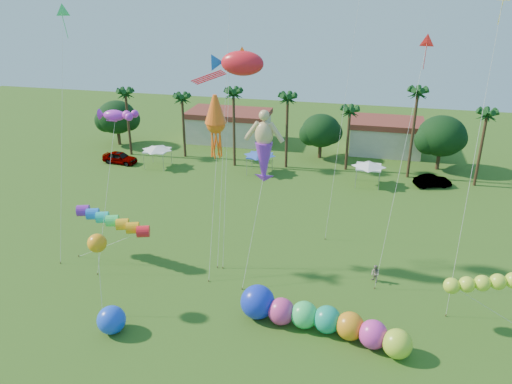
% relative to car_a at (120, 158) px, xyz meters
% --- Properties ---
extents(ground, '(160.00, 160.00, 0.00)m').
position_rel_car_a_xyz_m(ground, '(25.75, -36.10, -0.83)').
color(ground, '#285116').
rests_on(ground, ground).
extents(tree_line, '(69.46, 8.91, 11.00)m').
position_rel_car_a_xyz_m(tree_line, '(29.32, 7.89, 3.45)').
color(tree_line, '#3A2819').
rests_on(tree_line, ground).
extents(buildings_row, '(35.00, 7.00, 4.00)m').
position_rel_car_a_xyz_m(buildings_row, '(22.66, 13.90, 1.17)').
color(buildings_row, beige).
rests_on(buildings_row, ground).
extents(tent_row, '(31.00, 4.00, 0.60)m').
position_rel_car_a_xyz_m(tent_row, '(19.75, 0.23, 1.92)').
color(tent_row, white).
rests_on(tent_row, ground).
extents(car_a, '(5.05, 2.45, 1.66)m').
position_rel_car_a_xyz_m(car_a, '(0.00, 0.00, 0.00)').
color(car_a, '#4C4C54').
rests_on(car_a, ground).
extents(car_b, '(4.73, 2.95, 1.47)m').
position_rel_car_a_xyz_m(car_b, '(41.57, 1.20, -0.09)').
color(car_b, '#4C4C54').
rests_on(car_b, ground).
extents(spectator_b, '(0.96, 0.96, 1.57)m').
position_rel_car_a_xyz_m(spectator_b, '(35.11, -22.09, -0.05)').
color(spectator_b, gray).
rests_on(spectator_b, ground).
extents(caterpillar_inflatable, '(12.67, 4.55, 2.59)m').
position_rel_car_a_xyz_m(caterpillar_inflatable, '(31.07, -29.66, 0.26)').
color(caterpillar_inflatable, '#D63887').
rests_on(caterpillar_inflatable, ground).
extents(blue_ball, '(2.06, 2.06, 2.06)m').
position_rel_car_a_xyz_m(blue_ball, '(16.75, -33.19, 0.20)').
color(blue_ball, blue).
rests_on(blue_ball, ground).
extents(rainbow_tube, '(8.79, 2.13, 4.02)m').
position_rel_car_a_xyz_m(rainbow_tube, '(13.38, -24.31, 2.66)').
color(rainbow_tube, red).
rests_on(rainbow_tube, ground).
extents(green_worm, '(9.81, 1.46, 4.11)m').
position_rel_car_a_xyz_m(green_worm, '(40.30, -26.74, 2.59)').
color(green_worm, '#C1E933').
rests_on(green_worm, ground).
extents(orange_ball_kite, '(1.80, 2.06, 6.37)m').
position_rel_car_a_xyz_m(orange_ball_kite, '(14.76, -30.60, 4.82)').
color(orange_ball_kite, orange).
rests_on(orange_ball_kite, ground).
extents(merman_kite, '(2.52, 5.56, 13.47)m').
position_rel_car_a_xyz_m(merman_kite, '(25.24, -21.16, 9.69)').
color(merman_kite, tan).
rests_on(merman_kite, ground).
extents(fish_kite, '(5.70, 6.05, 18.38)m').
position_rel_car_a_xyz_m(fish_kite, '(22.87, -18.93, 16.42)').
color(fish_kite, red).
rests_on(fish_kite, ground).
extents(squid_kite, '(2.04, 5.59, 15.07)m').
position_rel_car_a_xyz_m(squid_kite, '(21.04, -20.84, 11.67)').
color(squid_kite, '#FE6014').
rests_on(squid_kite, ground).
extents(lobster_kite, '(3.61, 4.64, 14.01)m').
position_rel_car_a_xyz_m(lobster_kite, '(13.14, -23.20, 12.52)').
color(lobster_kite, '#C02AD4').
rests_on(lobster_kite, ground).
extents(delta_kite_red, '(2.62, 4.31, 19.93)m').
position_rel_car_a_xyz_m(delta_kite_red, '(37.07, -19.17, 18.16)').
color(delta_kite_red, red).
rests_on(delta_kite_red, ground).
extents(delta_kite_yellow, '(1.22, 4.08, 23.16)m').
position_rel_car_a_xyz_m(delta_kite_yellow, '(41.18, -22.16, 21.16)').
color(delta_kite_yellow, yellow).
rests_on(delta_kite_yellow, ground).
extents(delta_kite_green, '(1.52, 5.00, 21.83)m').
position_rel_car_a_xyz_m(delta_kite_green, '(8.32, -21.15, 20.01)').
color(delta_kite_green, '#34DD6F').
rests_on(delta_kite_green, ground).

